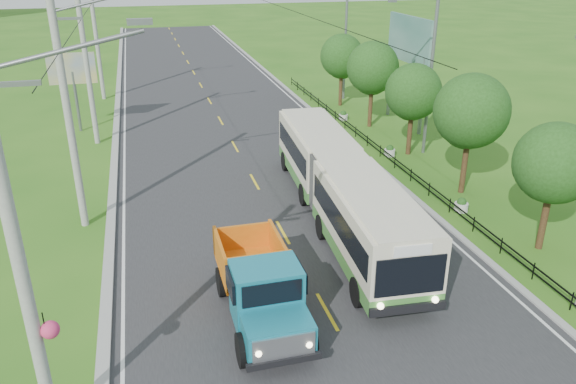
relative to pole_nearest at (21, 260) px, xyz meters
name	(u,v)px	position (x,y,z in m)	size (l,w,h in m)	color
ground	(327,312)	(8.24, 3.00, -4.94)	(240.00, 240.00, 0.00)	#2C6317
road	(230,137)	(8.24, 23.00, -4.93)	(14.00, 120.00, 0.02)	#28282B
curb_left	(115,145)	(1.04, 23.00, -4.86)	(0.40, 120.00, 0.15)	#9E9E99
curb_right	(333,128)	(15.39, 23.00, -4.89)	(0.30, 120.00, 0.10)	#9E9E99
edge_line_left	(124,145)	(1.59, 23.00, -4.91)	(0.12, 120.00, 0.00)	silver
edge_line_right	(326,129)	(14.89, 23.00, -4.91)	(0.12, 120.00, 0.00)	silver
centre_dash	(327,311)	(8.24, 3.00, -4.91)	(0.12, 2.20, 0.00)	yellow
railing_right	(380,152)	(16.24, 17.00, -4.64)	(0.04, 40.00, 0.60)	black
pole_nearest	(21,260)	(0.00, 0.00, 0.00)	(3.51, 0.44, 10.00)	gray
pole_near	(69,113)	(-0.02, 12.00, 0.16)	(3.51, 0.32, 10.00)	gray
pole_mid	(87,62)	(-0.02, 24.00, 0.16)	(3.51, 0.32, 10.00)	gray
pole_far	(96,35)	(-0.02, 36.00, 0.16)	(3.51, 0.32, 10.00)	gray
tree_second	(553,166)	(18.10, 5.14, -1.42)	(3.18, 3.26, 5.30)	#382314
tree_third	(470,114)	(18.10, 11.14, -0.95)	(3.60, 3.62, 6.00)	#382314
tree_fourth	(413,94)	(18.10, 17.14, -1.35)	(3.24, 3.31, 5.40)	#382314
tree_fifth	(373,70)	(18.10, 23.14, -1.08)	(3.48, 3.52, 5.80)	#382314
tree_back	(342,58)	(18.10, 29.14, -1.28)	(3.30, 3.36, 5.50)	#382314
streetlight_mid	(429,71)	(18.88, 17.00, -0.03)	(3.02, 0.20, 9.07)	slate
streetlight_far	(344,38)	(18.88, 31.00, -0.03)	(3.02, 0.20, 9.07)	slate
planter_near	(461,205)	(16.84, 9.00, -4.65)	(0.64, 0.64, 0.67)	silver
planter_mid	(390,151)	(16.84, 17.00, -4.65)	(0.64, 0.64, 0.67)	silver
planter_far	(343,116)	(16.84, 25.00, -4.65)	(0.64, 0.64, 0.67)	silver
billboard_left	(72,74)	(-1.26, 27.00, -1.07)	(3.00, 0.20, 5.20)	slate
billboard_right	(409,46)	(20.54, 23.00, 0.41)	(0.24, 6.00, 7.30)	slate
bus	(340,183)	(10.96, 9.49, -3.09)	(3.60, 16.01, 3.06)	#418334
dump_truck	(261,283)	(6.02, 3.19, -3.54)	(2.36, 5.89, 2.46)	#17768B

